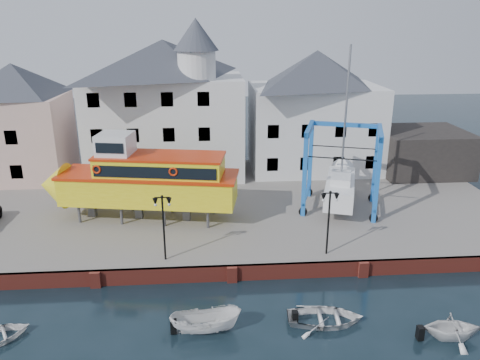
{
  "coord_description": "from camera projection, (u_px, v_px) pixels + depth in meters",
  "views": [
    {
      "loc": [
        -1.32,
        -24.5,
        14.95
      ],
      "look_at": [
        1.0,
        7.0,
        4.0
      ],
      "focal_mm": 35.0,
      "sensor_mm": 36.0,
      "label": 1
    }
  ],
  "objects": [
    {
      "name": "building_white_right",
      "position": [
        315.0,
        111.0,
        44.43
      ],
      "size": [
        12.0,
        8.0,
        11.2
      ],
      "color": "silver",
      "rests_on": "hardstanding"
    },
    {
      "name": "building_pink",
      "position": [
        19.0,
        122.0,
        41.77
      ],
      "size": [
        8.0,
        7.0,
        10.3
      ],
      "color": "#C5A192",
      "rests_on": "hardstanding"
    },
    {
      "name": "hardstanding",
      "position": [
        224.0,
        205.0,
        38.27
      ],
      "size": [
        44.0,
        22.0,
        1.0
      ],
      "primitive_type": "cube",
      "color": "slate",
      "rests_on": "ground"
    },
    {
      "name": "travel_lift",
      "position": [
        341.0,
        180.0,
        36.3
      ],
      "size": [
        6.8,
        8.35,
        12.24
      ],
      "rotation": [
        0.0,
        0.0,
        -0.31
      ],
      "color": "#1864AA",
      "rests_on": "hardstanding"
    },
    {
      "name": "quay_wall",
      "position": [
        232.0,
        273.0,
        28.01
      ],
      "size": [
        44.0,
        0.47,
        1.0
      ],
      "color": "maroon",
      "rests_on": "ground"
    },
    {
      "name": "shed_dark",
      "position": [
        421.0,
        151.0,
        44.43
      ],
      "size": [
        8.0,
        7.0,
        4.0
      ],
      "primitive_type": "cube",
      "color": "black",
      "rests_on": "hardstanding"
    },
    {
      "name": "tour_boat",
      "position": [
        137.0,
        179.0,
        33.58
      ],
      "size": [
        14.93,
        5.88,
        6.34
      ],
      "rotation": [
        0.0,
        0.0,
        -0.17
      ],
      "color": "#59595E",
      "rests_on": "hardstanding"
    },
    {
      "name": "building_white_main",
      "position": [
        167.0,
        106.0,
        42.66
      ],
      "size": [
        14.0,
        8.3,
        14.0
      ],
      "color": "silver",
      "rests_on": "hardstanding"
    },
    {
      "name": "lamp_post_right",
      "position": [
        329.0,
        207.0,
        28.25
      ],
      "size": [
        1.12,
        0.32,
        4.2
      ],
      "color": "black",
      "rests_on": "hardstanding"
    },
    {
      "name": "motorboat_a",
      "position": [
        206.0,
        332.0,
        23.57
      ],
      "size": [
        3.64,
        1.5,
        1.39
      ],
      "primitive_type": "imported",
      "rotation": [
        0.0,
        0.0,
        1.61
      ],
      "color": "silver",
      "rests_on": "ground"
    },
    {
      "name": "ground",
      "position": [
        232.0,
        281.0,
        28.07
      ],
      "size": [
        140.0,
        140.0,
        0.0
      ],
      "primitive_type": "plane",
      "color": "#15252C",
      "rests_on": "ground"
    },
    {
      "name": "motorboat_b",
      "position": [
        325.0,
        322.0,
        24.27
      ],
      "size": [
        4.15,
        3.13,
        0.81
      ],
      "primitive_type": "imported",
      "rotation": [
        0.0,
        0.0,
        1.48
      ],
      "color": "silver",
      "rests_on": "ground"
    },
    {
      "name": "lamp_post_left",
      "position": [
        163.0,
        211.0,
        27.56
      ],
      "size": [
        1.12,
        0.32,
        4.2
      ],
      "color": "black",
      "rests_on": "hardstanding"
    },
    {
      "name": "motorboat_c",
      "position": [
        450.0,
        338.0,
        23.08
      ],
      "size": [
        3.07,
        2.71,
        1.51
      ],
      "primitive_type": "imported",
      "rotation": [
        0.0,
        0.0,
        1.48
      ],
      "color": "silver",
      "rests_on": "ground"
    }
  ]
}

